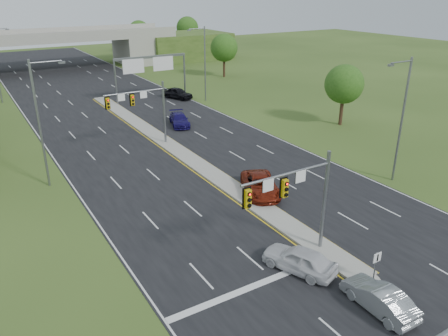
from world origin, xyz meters
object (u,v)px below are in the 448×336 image
Objects in this scene: signal_mast_near at (299,193)px; overpass at (56,53)px; signal_mast_far at (144,105)px; car_far_c at (178,93)px; sign_gantry at (150,66)px; keep_right_sign at (376,263)px; car_far_a at (261,185)px; car_silver at (379,298)px; car_far_b at (179,120)px; car_white at (299,259)px.

overpass is (2.26, 80.07, -1.17)m from signal_mast_near.
overpass is (2.26, 55.07, -1.17)m from signal_mast_far.
sign_gantry is at bearing 135.20° from car_far_c.
signal_mast_near is 5.94m from keep_right_sign.
signal_mast_far is 1.23× the size of car_far_a.
car_silver is (0.76, -6.07, -3.97)m from signal_mast_near.
car_far_c is (12.66, 18.51, -3.85)m from signal_mast_far.
keep_right_sign is at bearing -125.25° from car_far_c.
car_far_b is at bearing 82.93° from keep_right_sign.
signal_mast_far is at bearing -92.35° from overpass.
signal_mast_near reaches higher than car_white.
car_white is at bearing -89.82° from car_far_a.
car_far_b is (4.32, -49.66, -2.79)m from overpass.
signal_mast_far is 16.90m from car_far_a.
car_far_a is at bearing -88.79° from overpass.
signal_mast_far is 9.40m from car_far_b.
signal_mast_near reaches higher than car_far_b.
overpass reaches higher than signal_mast_near.
signal_mast_near is at bearing -89.19° from car_far_a.
signal_mast_far is at bearing -124.24° from car_far_b.
overpass is at bearing 90.00° from keep_right_sign.
car_silver is at bearing -82.83° from signal_mast_near.
overpass is at bearing 114.71° from car_far_a.
car_far_a is 35.64m from car_far_c.
car_far_c is at bearing 77.77° from keep_right_sign.
signal_mast_far reaches higher than car_far_b.
car_silver is at bearing -126.51° from car_far_c.
overpass reaches higher than sign_gantry.
signal_mast_far is 21.91m from sign_gantry.
car_far_b is (7.16, 31.48, -0.05)m from car_white.
car_white is at bearing 130.02° from keep_right_sign.
keep_right_sign reaches higher than car_far_c.
signal_mast_near is 80.11m from overpass.
sign_gantry reaches higher than car_far_a.
keep_right_sign reaches higher than car_white.
car_silver is (-1.50, -1.62, -0.76)m from keep_right_sign.
signal_mast_far reaches higher than keep_right_sign.
sign_gantry is at bearing -122.77° from car_white.
signal_mast_far is 1.39× the size of car_far_c.
signal_mast_near and signal_mast_far have the same top height.
car_silver is 0.88× the size of car_far_c.
car_far_c reaches higher than car_white.
overpass is at bearing 82.85° from car_far_c.
car_silver is 36.94m from car_far_b.
signal_mast_near is 25.00m from signal_mast_far.
keep_right_sign reaches higher than car_silver.
sign_gantry is 5.91m from car_far_c.
car_far_c is at bearing -101.91° from car_silver.
car_far_b reaches higher than car_silver.
sign_gantry is at bearing 78.75° from signal_mast_near.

